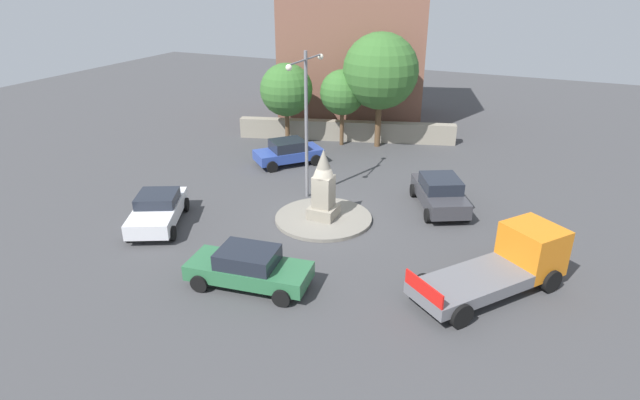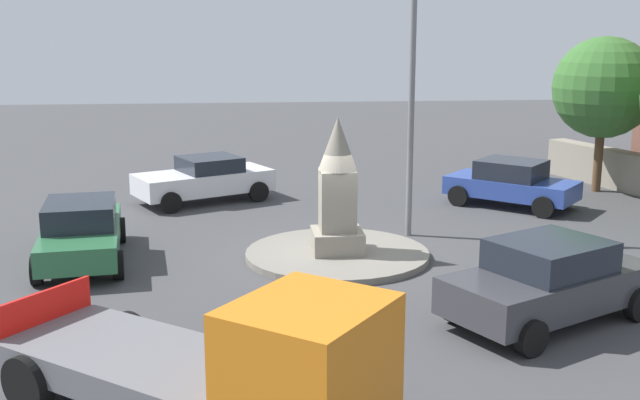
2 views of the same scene
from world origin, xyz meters
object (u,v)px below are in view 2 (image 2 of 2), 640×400
Objects in this scene: truck_orange_parked_left at (231,368)px; tree_near_wall at (604,88)px; car_dark_grey_passing at (549,281)px; car_green_parked_right at (81,231)px; streetlamp at (412,68)px; monument at (338,190)px; car_blue_near_island at (511,183)px; car_white_far_side at (205,179)px.

truck_orange_parked_left is 1.12× the size of tree_near_wall.
car_dark_grey_passing reaches higher than car_green_parked_right.
car_green_parked_right is at bearing -169.26° from streetlamp.
monument is 7.72m from car_blue_near_island.
truck_orange_parked_left is at bearing -66.89° from car_green_parked_right.
monument reaches higher than truck_orange_parked_left.
monument is 0.70× the size of car_green_parked_right.
monument is at bearing 73.27° from truck_orange_parked_left.
car_green_parked_right is 0.79× the size of truck_orange_parked_left.
car_green_parked_right is at bearing 152.96° from car_dark_grey_passing.
tree_near_wall reaches higher than car_blue_near_island.
car_green_parked_right is at bearing 113.11° from truck_orange_parked_left.
tree_near_wall is (9.62, 6.76, 1.81)m from monument.
car_dark_grey_passing is 10.49m from car_green_parked_right.
car_white_far_side is at bearing 170.02° from car_blue_near_island.
monument is 0.80× the size of car_blue_near_island.
streetlamp reaches higher than monument.
monument is 0.56× the size of truck_orange_parked_left.
car_blue_near_island is at bearing 20.84° from car_green_parked_right.
car_blue_near_island is at bearing -9.98° from car_white_far_side.
truck_orange_parked_left reaches higher than car_green_parked_right.
tree_near_wall is at bearing 27.86° from car_blue_near_island.
car_green_parked_right is (-11.93, -4.54, 0.00)m from car_blue_near_island.
monument is at bearing -141.01° from car_blue_near_island.
streetlamp is at bearing -40.19° from car_white_far_side.
monument reaches higher than car_blue_near_island.
streetlamp reaches higher than car_blue_near_island.
streetlamp is 1.58× the size of car_dark_grey_passing.
monument is at bearing -62.32° from car_white_far_side.
tree_near_wall is (6.24, 11.25, 2.65)m from car_dark_grey_passing.
car_blue_near_island is 4.95m from tree_near_wall.
car_dark_grey_passing is 6.80m from truck_orange_parked_left.
car_white_far_side is at bearing 93.85° from truck_orange_parked_left.
car_dark_grey_passing reaches higher than car_white_far_side.
car_blue_near_island is 0.78× the size of tree_near_wall.
car_dark_grey_passing is at bearing -53.05° from monument.
car_white_far_side is at bearing 121.71° from car_dark_grey_passing.
truck_orange_parked_left is at bearing -106.73° from monument.
truck_orange_parked_left is at bearing -114.69° from streetlamp.
car_blue_near_island is 15.36m from truck_orange_parked_left.
monument reaches higher than car_white_far_side.
tree_near_wall reaches higher than truck_orange_parked_left.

